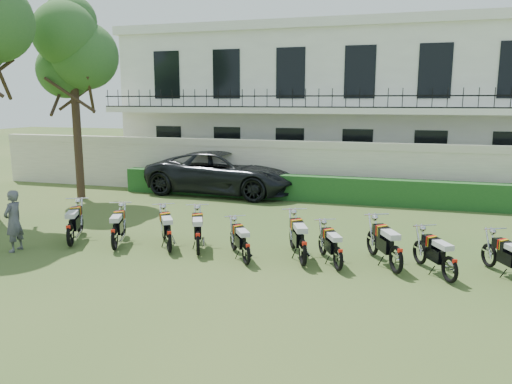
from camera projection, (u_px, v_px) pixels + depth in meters
ground at (259, 253)px, 12.99m from camera, size 100.00×100.00×0.00m
perimeter_wall at (314, 169)px, 20.31m from camera, size 30.00×0.35×2.30m
hedge at (336, 190)px, 19.40m from camera, size 18.00×0.60×1.00m
building at (336, 104)px, 25.46m from camera, size 20.40×9.60×7.40m
tree_west_near at (73, 48)px, 19.16m from camera, size 3.40×3.20×7.90m
motorcycle_0 at (70, 229)px, 13.43m from camera, size 1.01×1.88×1.11m
motorcycle_1 at (114, 233)px, 13.11m from camera, size 0.89×1.84×1.06m
motorcycle_2 at (169, 235)px, 12.91m from camera, size 1.14×1.70×1.07m
motorcycle_3 at (198, 237)px, 12.69m from camera, size 0.94×1.86×1.08m
motorcycle_4 at (246, 248)px, 11.96m from camera, size 1.05×1.55×0.98m
motorcycle_5 at (303, 246)px, 11.85m from camera, size 0.95×1.97×1.13m
motorcycle_6 at (338, 253)px, 11.54m from camera, size 0.90×1.66×0.98m
motorcycle_7 at (396, 253)px, 11.33m from camera, size 1.02×1.90×1.12m
motorcycle_8 at (450, 263)px, 10.78m from camera, size 0.97×1.69×1.01m
suv at (224, 173)px, 21.15m from camera, size 6.68×3.40×1.81m
inspector at (13, 221)px, 13.06m from camera, size 0.42×0.62×1.63m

